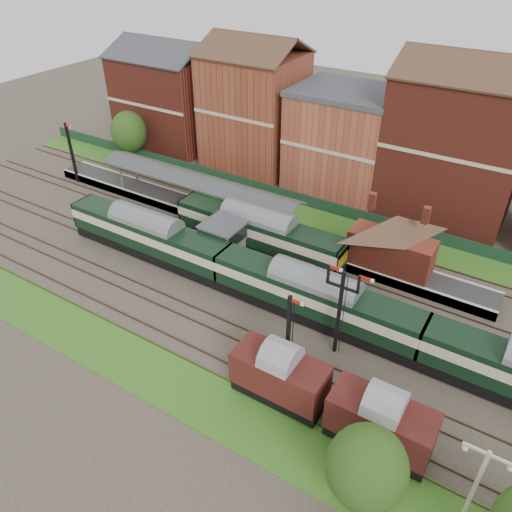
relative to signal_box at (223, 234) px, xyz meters
The scene contains 20 objects.
ground 5.45m from the signal_box, 47.29° to the right, with size 160.00×160.00×0.00m, color #473D33.
grass_back 13.47m from the signal_box, 76.76° to the left, with size 90.00×4.50×0.06m, color #2D6619.
grass_front 15.86m from the signal_box, 78.87° to the right, with size 90.00×5.00×0.06m, color #2D6619.
fence 15.25m from the signal_box, 78.50° to the left, with size 90.00×0.12×1.50m, color #193823.
platform 7.31m from the signal_box, 107.10° to the left, with size 55.00×3.40×1.00m, color #2D2D2D.
signal_box is the anchor object (origin of this frame).
brick_hut 8.25m from the signal_box, ahead, with size 3.20×2.64×2.94m.
station_building 16.37m from the signal_box, 23.43° to the left, with size 8.10×8.10×5.90m.
canopy 10.40m from the signal_box, 140.91° to the left, with size 26.00×3.89×4.08m.
semaphore_bracket 16.16m from the signal_box, 20.92° to the right, with size 3.60×0.25×8.18m.
semaphore_platform_end 27.41m from the signal_box, behind, with size 1.23×0.25×8.00m.
semaphore_siding 16.60m from the signal_box, 38.20° to the right, with size 1.23×0.25×8.00m.
yard_lamp 30.78m from the signal_box, 28.65° to the right, with size 2.60×0.22×7.00m.
town_backdrop 22.26m from the signal_box, 82.60° to the left, with size 69.00×10.00×16.00m.
dmu_train 12.18m from the signal_box, 15.49° to the right, with size 56.20×2.95×4.32m.
platform_railcar 3.97m from the signal_box, 56.10° to the left, with size 18.70×2.95×4.31m.
goods_van_a 18.26m from the signal_box, 42.19° to the right, with size 6.80×2.95×4.13m.
goods_van_b 24.33m from the signal_box, 30.25° to the right, with size 6.82×2.96×4.14m.
tree_far 27.49m from the signal_box, 38.00° to the right, with size 4.62×4.62×6.74m.
tree_back 28.85m from the signal_box, 151.88° to the left, with size 4.94×4.94×7.22m.
Camera 1 is at (21.93, -30.56, 29.45)m, focal length 35.00 mm.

